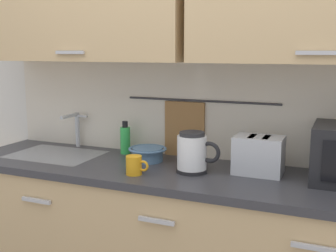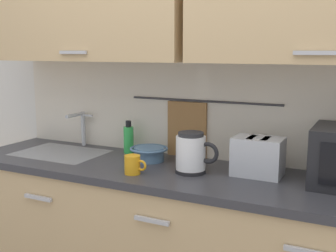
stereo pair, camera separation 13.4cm
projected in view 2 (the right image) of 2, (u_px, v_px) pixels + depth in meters
The scene contains 8 objects.
counter_unit at pixel (178, 249), 2.27m from camera, with size 2.53×0.64×0.90m.
back_wall_assembly at pixel (199, 48), 2.29m from camera, with size 3.70×0.41×2.50m.
sink_faucet at pixel (81, 124), 2.72m from camera, with size 0.09×0.17×0.22m.
electric_kettle at pixel (192, 153), 2.13m from camera, with size 0.23×0.16×0.21m.
dish_soap_bottle at pixel (129, 139), 2.55m from camera, with size 0.06×0.06×0.20m.
mug_near_sink at pixel (133, 165), 2.11m from camera, with size 0.12×0.08×0.09m.
mixing_bowl at pixel (149, 153), 2.37m from camera, with size 0.21×0.21×0.08m.
toaster at pixel (258, 156), 2.09m from camera, with size 0.26×0.17×0.19m.
Camera 2 is at (0.89, -1.62, 1.51)m, focal length 45.32 mm.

